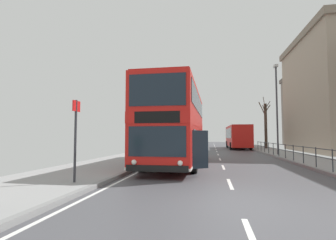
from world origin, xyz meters
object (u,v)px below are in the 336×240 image
object	(u,v)px
bare_tree_far_00	(266,124)
background_building_00	(330,107)
street_lamp_far_side	(277,102)
double_decker_bus_main	(177,126)
background_bus_far_lane	(238,136)
bus_stop_sign_near	(76,131)

from	to	relation	value
bare_tree_far_00	background_building_00	world-z (taller)	background_building_00
street_lamp_far_side	background_building_00	distance (m)	24.95
background_building_00	double_decker_bus_main	bearing A→B (deg)	-125.27
background_bus_far_lane	background_building_00	distance (m)	17.78
bus_stop_sign_near	background_building_00	world-z (taller)	background_building_00
double_decker_bus_main	bus_stop_sign_near	size ratio (longest dim) A/B	3.89
double_decker_bus_main	background_bus_far_lane	distance (m)	21.62
background_bus_far_lane	bus_stop_sign_near	world-z (taller)	background_bus_far_lane
double_decker_bus_main	background_bus_far_lane	size ratio (longest dim) A/B	1.05
double_decker_bus_main	background_bus_far_lane	bearing A→B (deg)	75.13
background_bus_far_lane	background_building_00	size ratio (longest dim) A/B	0.60
bus_stop_sign_near	street_lamp_far_side	distance (m)	17.96
double_decker_bus_main	bare_tree_far_00	world-z (taller)	bare_tree_far_00
double_decker_bus_main	street_lamp_far_side	bearing A→B (deg)	46.83
double_decker_bus_main	bus_stop_sign_near	xyz separation A→B (m)	(-2.50, -6.70, -0.45)
double_decker_bus_main	background_building_00	bearing A→B (deg)	54.73
bus_stop_sign_near	double_decker_bus_main	bearing A→B (deg)	69.53
background_bus_far_lane	bus_stop_sign_near	size ratio (longest dim) A/B	3.70
background_bus_far_lane	bus_stop_sign_near	bearing A→B (deg)	-106.26
background_bus_far_lane	double_decker_bus_main	bearing A→B (deg)	-104.87
double_decker_bus_main	bare_tree_far_00	bearing A→B (deg)	65.45
background_bus_far_lane	street_lamp_far_side	xyz separation A→B (m)	(1.94, -12.91, 2.88)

